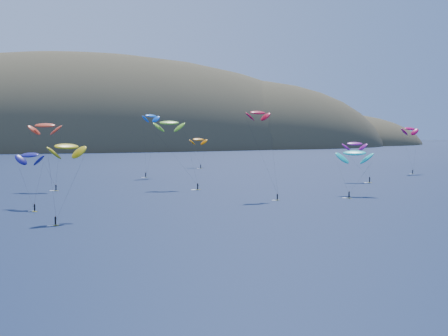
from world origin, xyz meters
The scene contains 12 objects.
ground centered at (0.00, 0.00, 0.00)m, with size 2800.00×2800.00×0.00m, color black.
island centered at (39.40, 562.36, -10.74)m, with size 730.00×300.00×210.00m.
kitesurfer_1 centered at (-39.19, 132.17, 19.84)m, with size 10.73×9.72×22.61m.
kitesurfer_2 centered at (-38.62, 65.70, 15.19)m, with size 9.35×12.55×17.59m.
kitesurfer_3 centered at (-1.58, 125.05, 20.68)m, with size 12.41×12.91×23.39m.
kitesurfer_4 centered at (3.03, 172.58, 23.78)m, with size 9.29×8.12×26.22m.
kitesurfer_5 centered at (43.41, 87.80, 11.95)m, with size 12.31×13.51×14.78m.
kitesurfer_6 centered at (66.72, 126.47, 13.44)m, with size 9.37×10.46×15.87m.
kitesurfer_8 centered at (110.07, 154.62, 18.76)m, with size 9.86×8.06×21.34m.
kitesurfer_9 centered at (14.33, 89.67, 23.18)m, with size 7.61×10.12×25.25m.
kitesurfer_10 centered at (-45.22, 89.53, 12.51)m, with size 8.41×14.69×14.80m.
kitesurfer_11 centered at (37.79, 223.48, 13.49)m, with size 9.49×13.88×16.04m.
Camera 1 is at (-50.31, -67.90, 19.07)m, focal length 50.00 mm.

